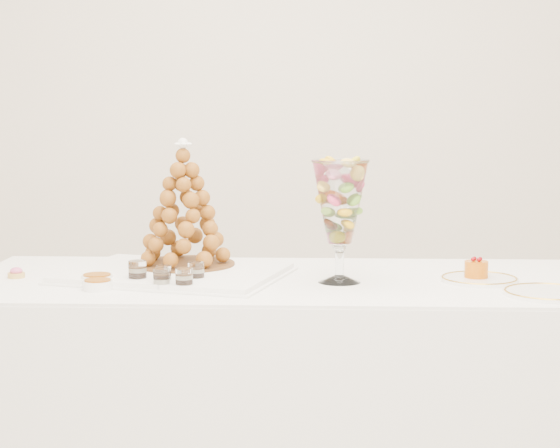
{
  "coord_description": "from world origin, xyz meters",
  "views": [
    {
      "loc": [
        -0.08,
        -2.64,
        1.31
      ],
      "look_at": [
        -0.02,
        0.22,
        0.95
      ],
      "focal_mm": 60.0,
      "sensor_mm": 36.0,
      "label": 1
    }
  ],
  "objects": [
    {
      "name": "buffet_table",
      "position": [
        0.0,
        0.26,
        0.39
      ],
      "size": [
        2.07,
        0.93,
        0.77
      ],
      "rotation": [
        0.0,
        0.0,
        -0.06
      ],
      "color": "white",
      "rests_on": "ground"
    },
    {
      "name": "lace_tray",
      "position": [
        -0.36,
        0.3,
        0.78
      ],
      "size": [
        0.77,
        0.67,
        0.02
      ],
      "primitive_type": "cube",
      "rotation": [
        0.0,
        0.0,
        -0.32
      ],
      "color": "white",
      "rests_on": "buffet_table"
    },
    {
      "name": "macaron_vase",
      "position": [
        0.16,
        0.2,
        1.01
      ],
      "size": [
        0.17,
        0.17,
        0.37
      ],
      "color": "white",
      "rests_on": "buffet_table"
    },
    {
      "name": "cake_plate",
      "position": [
        0.6,
        0.2,
        0.78
      ],
      "size": [
        0.24,
        0.24,
        0.01
      ],
      "primitive_type": "cylinder",
      "color": "white",
      "rests_on": "buffet_table"
    },
    {
      "name": "spare_plate",
      "position": [
        0.75,
        -0.01,
        0.78
      ],
      "size": [
        0.26,
        0.26,
        0.01
      ],
      "primitive_type": "cylinder",
      "color": "white",
      "rests_on": "buffet_table"
    },
    {
      "name": "pink_tart",
      "position": [
        -0.86,
        0.29,
        0.78
      ],
      "size": [
        0.05,
        0.05,
        0.03
      ],
      "color": "tan",
      "rests_on": "buffet_table"
    },
    {
      "name": "verrine_a",
      "position": [
        -0.46,
        0.16,
        0.81
      ],
      "size": [
        0.07,
        0.07,
        0.07
      ],
      "primitive_type": "cylinder",
      "rotation": [
        0.0,
        0.0,
        -0.25
      ],
      "color": "white",
      "rests_on": "buffet_table"
    },
    {
      "name": "verrine_b",
      "position": [
        -0.37,
        0.13,
        0.8
      ],
      "size": [
        0.06,
        0.06,
        0.06
      ],
      "primitive_type": "cylinder",
      "rotation": [
        0.0,
        0.0,
        0.19
      ],
      "color": "white",
      "rests_on": "buffet_table"
    },
    {
      "name": "verrine_c",
      "position": [
        -0.28,
        0.17,
        0.8
      ],
      "size": [
        0.06,
        0.06,
        0.07
      ],
      "primitive_type": "cylinder",
      "rotation": [
        0.0,
        0.0,
        -0.18
      ],
      "color": "white",
      "rests_on": "buffet_table"
    },
    {
      "name": "verrine_d",
      "position": [
        -0.37,
        0.07,
        0.8
      ],
      "size": [
        0.05,
        0.05,
        0.07
      ],
      "primitive_type": "cylinder",
      "rotation": [
        0.0,
        0.0,
        0.04
      ],
      "color": "white",
      "rests_on": "buffet_table"
    },
    {
      "name": "verrine_e",
      "position": [
        -0.31,
        0.06,
        0.8
      ],
      "size": [
        0.06,
        0.06,
        0.07
      ],
      "primitive_type": "cylinder",
      "rotation": [
        0.0,
        0.0,
        0.18
      ],
      "color": "white",
      "rests_on": "buffet_table"
    },
    {
      "name": "ramekin_back",
      "position": [
        -0.58,
        0.17,
        0.78
      ],
      "size": [
        0.09,
        0.09,
        0.03
      ],
      "primitive_type": "cylinder",
      "color": "white",
      "rests_on": "buffet_table"
    },
    {
      "name": "ramekin_front",
      "position": [
        -0.56,
        0.09,
        0.78
      ],
      "size": [
        0.09,
        0.09,
        0.03
      ],
      "primitive_type": "cylinder",
      "color": "white",
      "rests_on": "buffet_table"
    },
    {
      "name": "croquembouche",
      "position": [
        -0.33,
        0.4,
        0.99
      ],
      "size": [
        0.34,
        0.34,
        0.41
      ],
      "rotation": [
        0.0,
        0.0,
        -0.27
      ],
      "color": "brown",
      "rests_on": "lace_tray"
    },
    {
      "name": "mousse_cake",
      "position": [
        0.59,
        0.21,
        0.81
      ],
      "size": [
        0.07,
        0.07,
        0.06
      ],
      "color": "#C85D09",
      "rests_on": "cake_plate"
    }
  ]
}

